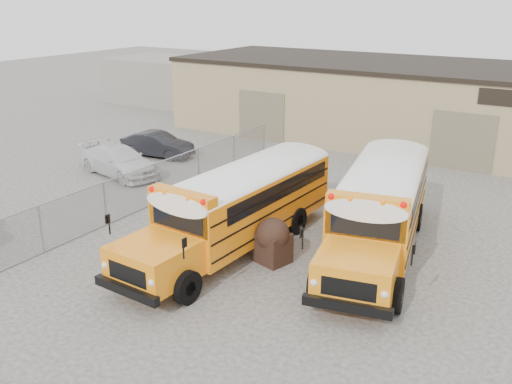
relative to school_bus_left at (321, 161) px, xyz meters
The scene contains 9 objects.
ground 7.52m from the school_bus_left, 88.09° to the right, with size 120.00×120.00×0.00m, color #44423E.
warehouse 12.69m from the school_bus_left, 88.90° to the left, with size 30.20×10.20×4.67m.
chainlink_fence 7.24m from the school_bus_left, 143.09° to the right, with size 0.07×18.07×1.81m.
distant_building_left 26.24m from the school_bus_left, 145.99° to the left, with size 8.00×6.00×3.60m, color gray.
school_bus_left is the anchor object (origin of this frame).
school_bus_right 3.68m from the school_bus_left, 42.01° to the left, with size 4.57×10.58×3.01m.
tarp_bundle 6.86m from the school_bus_left, 77.83° to the right, with size 1.27×1.19×1.58m.
car_white 10.35m from the school_bus_left, 167.67° to the right, with size 2.02×4.97×1.44m, color silver.
car_dark 10.88m from the school_bus_left, behind, with size 1.43×4.11×1.36m, color black.
Camera 1 is at (10.01, -14.55, 8.69)m, focal length 40.00 mm.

